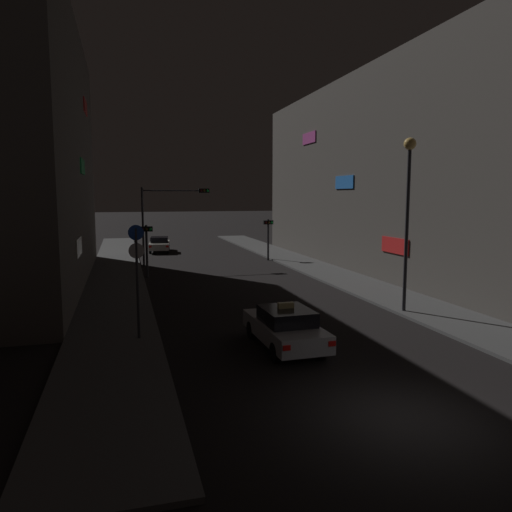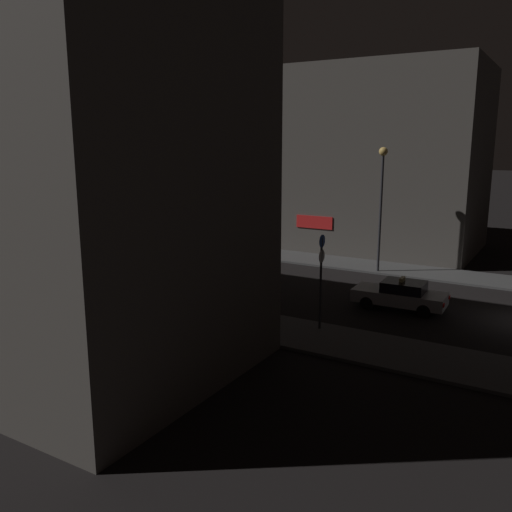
% 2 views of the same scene
% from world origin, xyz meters
% --- Properties ---
extents(ground_plane, '(300.00, 300.00, 0.00)m').
position_xyz_m(ground_plane, '(0.00, 0.00, 0.00)').
color(ground_plane, black).
extents(sidewalk_left, '(3.40, 53.26, 0.13)m').
position_xyz_m(sidewalk_left, '(-6.93, 24.63, 0.07)').
color(sidewalk_left, '#4C4C4C').
rests_on(sidewalk_left, ground_plane).
extents(sidewalk_right, '(3.40, 53.26, 0.13)m').
position_xyz_m(sidewalk_right, '(6.93, 24.63, 0.07)').
color(sidewalk_right, '#4C4C4C').
rests_on(sidewalk_right, ground_plane).
extents(building_facade_right, '(10.96, 34.04, 13.46)m').
position_xyz_m(building_facade_right, '(14.07, 21.77, 6.73)').
color(building_facade_right, '#514C47').
rests_on(building_facade_right, ground_plane).
extents(taxi, '(1.92, 4.50, 1.62)m').
position_xyz_m(taxi, '(-1.11, 5.91, 0.74)').
color(taxi, '#B7B7BC').
rests_on(taxi, ground_plane).
extents(far_car, '(2.25, 4.61, 1.42)m').
position_xyz_m(far_car, '(-3.13, 36.62, 0.73)').
color(far_car, silver).
rests_on(far_car, ground_plane).
extents(traffic_light_overhead, '(5.06, 0.42, 5.88)m').
position_xyz_m(traffic_light_overhead, '(-3.12, 27.21, 4.24)').
color(traffic_light_overhead, '#2D2D33').
rests_on(traffic_light_overhead, ground_plane).
extents(traffic_light_left_kerb, '(0.80, 0.42, 3.39)m').
position_xyz_m(traffic_light_left_kerb, '(-4.98, 22.22, 2.45)').
color(traffic_light_left_kerb, '#2D2D33').
rests_on(traffic_light_left_kerb, ground_plane).
extents(traffic_light_right_kerb, '(0.80, 0.42, 3.35)m').
position_xyz_m(traffic_light_right_kerb, '(4.98, 28.15, 2.43)').
color(traffic_light_right_kerb, '#2D2D33').
rests_on(traffic_light_right_kerb, ground_plane).
extents(sign_pole_left, '(0.55, 0.10, 4.12)m').
position_xyz_m(sign_pole_left, '(-6.00, 8.01, 2.60)').
color(sign_pole_left, '#2D2D33').
rests_on(sign_pole_left, sidewalk_left).
extents(street_lamp_near_block, '(0.53, 0.53, 7.64)m').
position_xyz_m(street_lamp_near_block, '(5.66, 9.21, 5.42)').
color(street_lamp_near_block, '#2D2D33').
rests_on(street_lamp_near_block, sidewalk_right).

